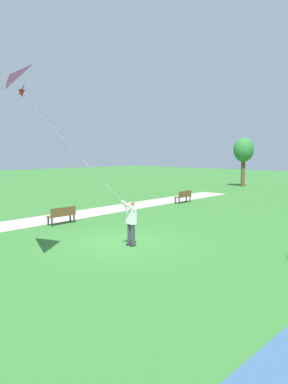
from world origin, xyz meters
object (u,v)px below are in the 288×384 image
at_px(tree_treeline_left, 244,151).
at_px(flying_kite, 34,82).
at_px(park_bench_near_walkway, 62,214).
at_px(park_bench_far_walkway, 184,196).
at_px(person_kite_flyer, 131,219).

bearing_deg(tree_treeline_left, flying_kite, -73.30).
relative_size(park_bench_near_walkway, tree_treeline_left, 0.29).
bearing_deg(park_bench_near_walkway, park_bench_far_walkway, 91.54).
xyz_separation_m(park_bench_far_walkway, tree_treeline_left, (-3.18, 14.50, 3.26)).
relative_size(park_bench_near_walkway, park_bench_far_walkway, 1.00).
xyz_separation_m(flying_kite, park_bench_near_walkway, (-5.38, 4.49, -5.22)).
relative_size(person_kite_flyer, flying_kite, 0.42).
height_order(flying_kite, park_bench_near_walkway, flying_kite).
bearing_deg(park_bench_far_walkway, park_bench_near_walkway, -88.46).
bearing_deg(park_bench_near_walkway, person_kite_flyer, -6.23).
bearing_deg(person_kite_flyer, park_bench_near_walkway, 173.77).
xyz_separation_m(flying_kite, tree_treeline_left, (-8.85, 29.49, -1.97)).
bearing_deg(park_bench_near_walkway, flying_kite, -39.82).
distance_m(flying_kite, park_bench_far_walkway, 16.85).
bearing_deg(park_bench_far_walkway, flying_kite, -69.29).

